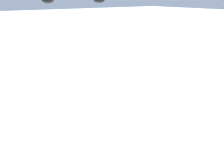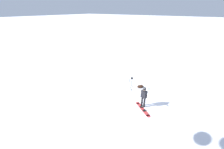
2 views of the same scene
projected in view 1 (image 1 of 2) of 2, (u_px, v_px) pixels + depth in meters
The scene contains 0 objects.
Camera 1 is at (5.00, -5.49, 8.39)m, focal length 33.85 mm.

